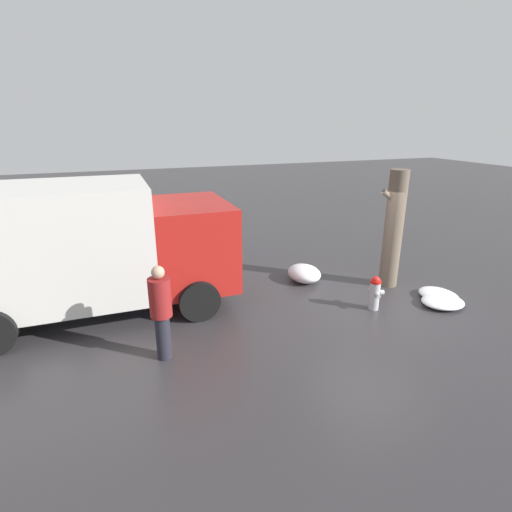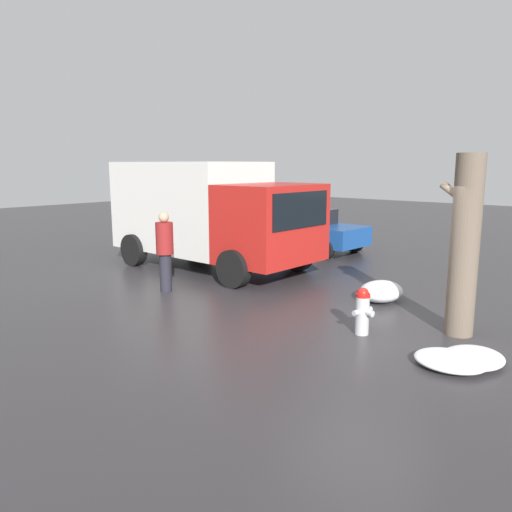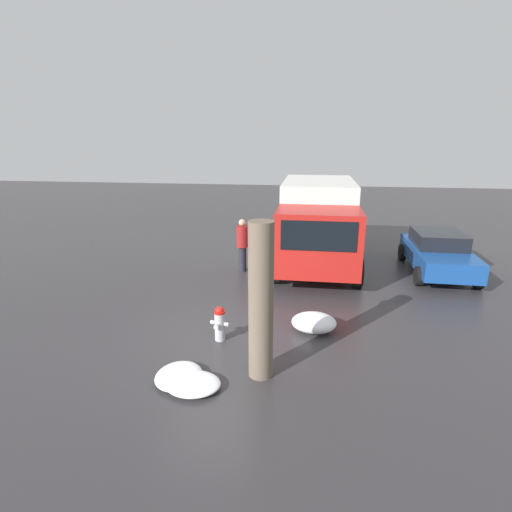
% 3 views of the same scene
% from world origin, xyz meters
% --- Properties ---
extents(ground_plane, '(60.00, 60.00, 0.00)m').
position_xyz_m(ground_plane, '(0.00, 0.00, 0.00)').
color(ground_plane, '#333033').
extents(fire_hydrant, '(0.35, 0.44, 0.81)m').
position_xyz_m(fire_hydrant, '(-0.00, 0.00, 0.42)').
color(fire_hydrant, '#B7B7BC').
rests_on(fire_hydrant, ground_plane).
extents(tree_trunk, '(0.71, 0.47, 3.03)m').
position_xyz_m(tree_trunk, '(-1.24, -1.08, 1.53)').
color(tree_trunk, '#6B5B4C').
rests_on(tree_trunk, ground_plane).
extents(delivery_truck, '(5.99, 2.79, 2.91)m').
position_xyz_m(delivery_truck, '(6.00, -2.18, 1.58)').
color(delivery_truck, red).
rests_on(delivery_truck, ground_plane).
extents(pedestrian, '(0.39, 0.39, 1.80)m').
position_xyz_m(pedestrian, '(4.83, 0.31, 0.98)').
color(pedestrian, '#23232D').
rests_on(pedestrian, ground_plane).
extents(parked_car, '(3.95, 1.98, 1.38)m').
position_xyz_m(parked_car, '(5.60, -6.19, 0.72)').
color(parked_car, '#194793').
rests_on(parked_car, ground_plane).
extents(snow_pile_by_hydrant, '(1.00, 0.88, 0.19)m').
position_xyz_m(snow_pile_by_hydrant, '(-1.65, 0.42, 0.10)').
color(snow_pile_by_hydrant, white).
rests_on(snow_pile_by_hydrant, ground_plane).
extents(snow_pile_curbside, '(0.84, 1.05, 0.43)m').
position_xyz_m(snow_pile_curbside, '(0.72, -2.10, 0.22)').
color(snow_pile_curbside, white).
rests_on(snow_pile_curbside, ground_plane).
extents(snow_pile_by_tree, '(0.85, 1.02, 0.19)m').
position_xyz_m(snow_pile_by_tree, '(-1.85, 0.08, 0.09)').
color(snow_pile_by_tree, white).
rests_on(snow_pile_by_tree, ground_plane).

